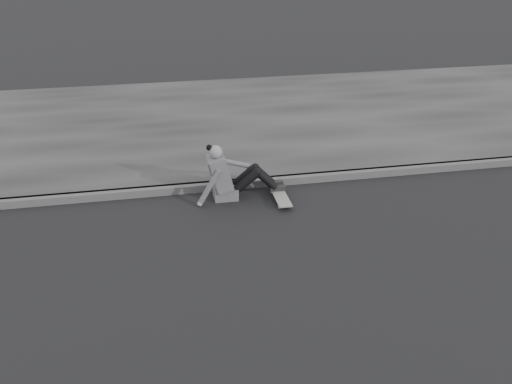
% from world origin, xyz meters
% --- Properties ---
extents(ground, '(80.00, 80.00, 0.00)m').
position_xyz_m(ground, '(0.00, 0.00, 0.00)').
color(ground, black).
rests_on(ground, ground).
extents(curb, '(24.00, 0.16, 0.12)m').
position_xyz_m(curb, '(0.00, 2.58, 0.06)').
color(curb, '#4E4E4E').
rests_on(curb, ground).
extents(sidewalk, '(24.00, 6.00, 0.12)m').
position_xyz_m(sidewalk, '(0.00, 5.60, 0.06)').
color(sidewalk, '#323232').
rests_on(sidewalk, ground).
extents(skateboard, '(0.20, 0.78, 0.09)m').
position_xyz_m(skateboard, '(-0.67, 2.02, 0.07)').
color(skateboard, '#ABAAA5').
rests_on(skateboard, ground).
extents(seated_woman, '(1.38, 0.46, 0.88)m').
position_xyz_m(seated_woman, '(-1.41, 2.27, 0.36)').
color(seated_woman, '#5A5A5D').
rests_on(seated_woman, ground).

